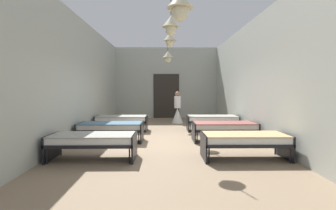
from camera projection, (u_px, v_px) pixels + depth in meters
name	position (u px, v px, depth m)	size (l,w,h in m)	color
ground_plane	(168.00, 143.00, 7.51)	(6.12, 12.95, 0.10)	#8C755B
room_shell	(167.00, 79.00, 8.62)	(5.92, 12.55, 3.84)	#B2B7AD
bed_left_row_0	(93.00, 140.00, 5.56)	(1.90, 0.84, 0.57)	black
bed_right_row_0	(245.00, 140.00, 5.61)	(1.90, 0.84, 0.57)	black
bed_left_row_1	(111.00, 127.00, 7.45)	(1.90, 0.84, 0.57)	black
bed_right_row_1	(224.00, 127.00, 7.50)	(1.90, 0.84, 0.57)	black
bed_left_row_2	(122.00, 119.00, 9.35)	(1.90, 0.84, 0.57)	black
bed_right_row_2	(212.00, 119.00, 9.40)	(1.90, 0.84, 0.57)	black
nurse_near_aisle	(177.00, 112.00, 11.50)	(0.52, 0.52, 1.49)	white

